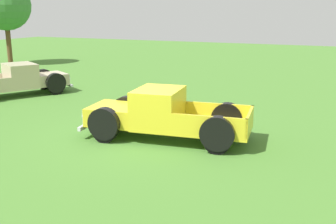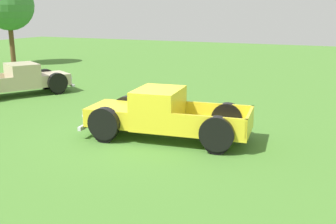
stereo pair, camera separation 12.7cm
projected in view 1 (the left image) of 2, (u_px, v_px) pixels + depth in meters
ground_plane at (138, 138)px, 13.05m from camera, size 80.00×80.00×0.00m
pickup_truck_foreground at (157, 115)px, 12.84m from camera, size 2.65×5.52×1.63m
pickup_truck_behind_left at (22, 80)px, 19.52m from camera, size 5.29×4.02×1.55m
oak_tree_west at (5, 5)px, 29.74m from camera, size 3.74×3.74×6.31m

